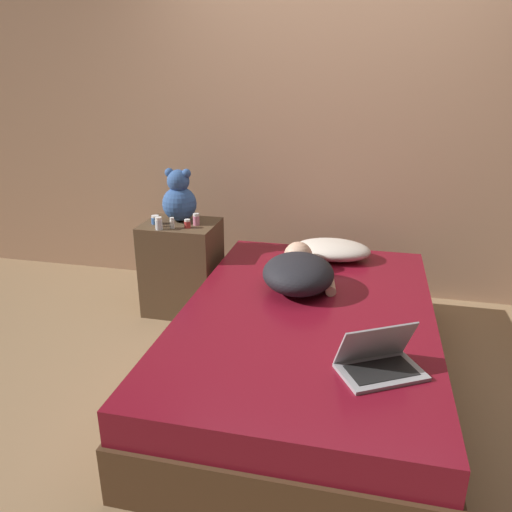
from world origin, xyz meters
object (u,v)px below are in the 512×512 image
object	(u,v)px
bottle_red	(187,224)
laptop	(379,361)
bottle_white	(172,223)
bottle_blue	(155,220)
bottle_pink	(196,219)
bottle_amber	(159,223)
person_lying	(299,271)
bottle_clear	(159,224)
teddy_bear	(179,198)
pillow	(332,250)

from	to	relation	value
bottle_red	laptop	bearing A→B (deg)	-41.45
bottle_white	bottle_blue	size ratio (longest dim) A/B	1.27
bottle_pink	bottle_amber	bearing A→B (deg)	-158.72
laptop	bottle_red	world-z (taller)	bottle_red
laptop	bottle_amber	bearing A→B (deg)	113.39
bottle_pink	person_lying	bearing A→B (deg)	-27.37
person_lying	bottle_clear	size ratio (longest dim) A/B	8.00
teddy_bear	bottle_red	size ratio (longest dim) A/B	6.25
bottle_blue	bottle_amber	distance (m)	0.08
laptop	bottle_blue	size ratio (longest dim) A/B	7.01
bottle_pink	bottle_clear	distance (m)	0.26
pillow	laptop	size ratio (longest dim) A/B	1.26
teddy_bear	bottle_amber	distance (m)	0.23
teddy_bear	bottle_red	bearing A→B (deg)	-54.43
pillow	laptop	xyz separation A→B (m)	(0.31, -1.31, -0.01)
laptop	bottle_white	xyz separation A→B (m)	(-1.35, 1.08, 0.20)
pillow	bottle_pink	xyz separation A→B (m)	(-0.91, -0.13, 0.19)
bottle_white	bottle_pink	bearing A→B (deg)	38.46
teddy_bear	bottle_blue	world-z (taller)	teddy_bear
teddy_bear	bottle_pink	bearing A→B (deg)	-28.96
bottle_amber	pillow	bearing A→B (deg)	10.68
teddy_bear	bottle_white	distance (m)	0.22
person_lying	bottle_red	distance (m)	0.87
person_lying	bottle_white	size ratio (longest dim) A/B	9.13
laptop	teddy_bear	world-z (taller)	teddy_bear
person_lying	bottle_white	world-z (taller)	bottle_white
teddy_bear	bottle_amber	world-z (taller)	teddy_bear
bottle_blue	bottle_amber	bearing A→B (deg)	-48.85
person_lying	teddy_bear	distance (m)	1.06
bottle_white	bottle_amber	world-z (taller)	bottle_white
laptop	bottle_blue	world-z (taller)	bottle_blue
laptop	bottle_pink	size ratio (longest dim) A/B	4.95
person_lying	bottle_blue	size ratio (longest dim) A/B	11.59
bottle_blue	person_lying	bearing A→B (deg)	-19.05
person_lying	teddy_bear	bearing A→B (deg)	143.83
bottle_amber	bottle_white	bearing A→B (deg)	-7.61
bottle_white	bottle_red	size ratio (longest dim) A/B	1.26
person_lying	bottle_pink	bearing A→B (deg)	144.10
bottle_amber	bottle_clear	size ratio (longest dim) A/B	0.67
bottle_white	bottle_red	distance (m)	0.10
bottle_white	bottle_pink	size ratio (longest dim) A/B	0.90
laptop	bottle_clear	xyz separation A→B (m)	(-1.43, 1.04, 0.20)
bottle_red	teddy_bear	bearing A→B (deg)	125.57
bottle_pink	bottle_amber	distance (m)	0.25
bottle_white	bottle_blue	distance (m)	0.17
bottle_white	teddy_bear	bearing A→B (deg)	94.97
bottle_red	bottle_pink	xyz separation A→B (m)	(0.04, 0.07, 0.01)
laptop	bottle_red	bearing A→B (deg)	108.87
bottle_white	bottle_amber	size ratio (longest dim) A/B	1.30
laptop	bottle_clear	bearing A→B (deg)	114.41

